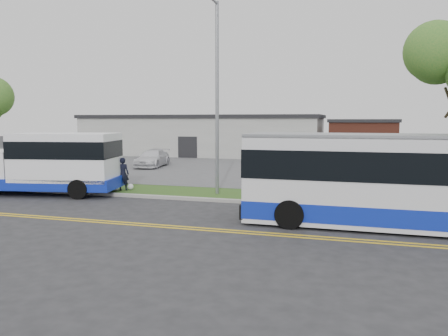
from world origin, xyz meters
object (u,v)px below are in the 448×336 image
(streetlight_near, at_px, (217,92))
(pedestrian, at_px, (123,174))
(transit_bus, at_px, (415,182))
(parked_car_b, at_px, (152,158))
(shuttle_bus, at_px, (51,162))
(parked_car_a, at_px, (96,158))

(streetlight_near, height_order, pedestrian, streetlight_near)
(transit_bus, distance_m, parked_car_b, 23.24)
(shuttle_bus, relative_size, parked_car_b, 1.85)
(shuttle_bus, height_order, transit_bus, transit_bus)
(streetlight_near, xyz_separation_m, pedestrian, (-5.12, -0.39, -4.25))
(parked_car_a, relative_size, parked_car_b, 0.87)
(shuttle_bus, bearing_deg, pedestrian, 16.38)
(transit_bus, xyz_separation_m, parked_car_b, (-17.45, 15.32, -0.92))
(parked_car_a, bearing_deg, pedestrian, -61.84)
(streetlight_near, distance_m, pedestrian, 6.66)
(pedestrian, relative_size, parked_car_b, 0.38)
(shuttle_bus, bearing_deg, parked_car_a, 102.46)
(transit_bus, bearing_deg, streetlight_near, 152.70)
(pedestrian, bearing_deg, streetlight_near, 169.94)
(streetlight_near, xyz_separation_m, parked_car_a, (-13.13, 9.55, -4.47))
(streetlight_near, height_order, parked_car_b, streetlight_near)
(parked_car_b, bearing_deg, streetlight_near, -57.43)
(streetlight_near, distance_m, transit_bus, 10.44)
(shuttle_bus, relative_size, parked_car_a, 2.13)
(transit_bus, relative_size, pedestrian, 6.83)
(pedestrian, bearing_deg, transit_bus, 148.95)
(parked_car_a, bearing_deg, shuttle_bus, -78.13)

